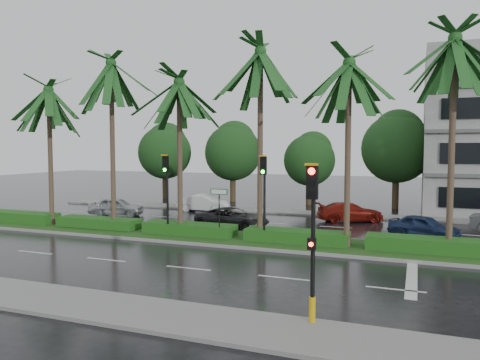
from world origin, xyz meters
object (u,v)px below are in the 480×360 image
at_px(car_red, 350,212).
at_px(signal_median_left, 166,183).
at_px(car_blue, 424,227).
at_px(car_darkgrey, 232,218).
at_px(car_white, 204,203).
at_px(car_silver, 116,207).
at_px(signal_near, 312,236).
at_px(street_sign, 219,201).

bearing_deg(car_red, signal_median_left, 114.27).
xyz_separation_m(signal_median_left, car_blue, (13.00, 4.84, -2.37)).
bearing_deg(car_darkgrey, car_red, -46.11).
bearing_deg(car_blue, car_white, 93.68).
relative_size(car_darkgrey, car_blue, 1.22).
distance_m(car_red, car_blue, 6.31).
height_order(car_silver, car_blue, car_silver).
xyz_separation_m(car_darkgrey, car_blue, (10.77, 0.86, 0.00)).
height_order(signal_median_left, car_blue, signal_median_left).
bearing_deg(car_silver, car_darkgrey, -117.94).
bearing_deg(signal_median_left, signal_near, -44.09).
relative_size(street_sign, car_blue, 0.70).
height_order(car_darkgrey, car_red, car_red).
distance_m(street_sign, car_white, 11.54).
bearing_deg(signal_near, street_sign, 125.34).
bearing_deg(car_white, street_sign, -156.57).
bearing_deg(car_darkgrey, street_sign, -164.79).
bearing_deg(car_red, signal_near, 161.31).
height_order(car_silver, car_red, car_silver).
height_order(signal_near, car_silver, signal_near).
height_order(street_sign, car_darkgrey, street_sign).
height_order(signal_near, street_sign, signal_near).
xyz_separation_m(signal_median_left, car_white, (-2.61, 10.16, -2.36)).
height_order(car_silver, car_darkgrey, car_silver).
bearing_deg(street_sign, car_white, 119.36).
relative_size(street_sign, car_darkgrey, 0.58).
xyz_separation_m(car_white, car_blue, (15.61, -5.31, -0.01)).
distance_m(signal_median_left, car_white, 10.75).
xyz_separation_m(street_sign, car_white, (-5.61, 9.98, -1.49)).
xyz_separation_m(car_silver, car_blue, (20.50, -1.09, -0.03)).
xyz_separation_m(signal_near, signal_median_left, (-10.00, 9.69, 0.49)).
bearing_deg(car_white, car_silver, 124.91).
relative_size(street_sign, car_red, 0.60).
xyz_separation_m(signal_near, car_red, (-1.50, 18.96, -1.87)).
bearing_deg(car_silver, car_red, -94.83).
height_order(signal_near, car_white, signal_near).
distance_m(car_silver, car_blue, 20.53).
bearing_deg(car_darkgrey, signal_median_left, 154.53).
relative_size(signal_near, car_red, 1.01).
distance_m(street_sign, car_silver, 12.06).
distance_m(car_darkgrey, car_blue, 10.80).
bearing_deg(street_sign, signal_median_left, -176.53).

